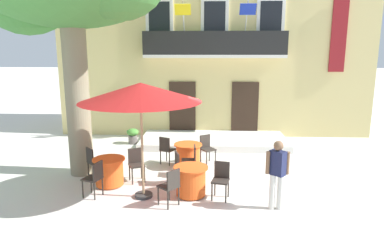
# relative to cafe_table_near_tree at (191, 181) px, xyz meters

# --- Properties ---
(ground_plane) EXTENTS (120.00, 120.00, 0.00)m
(ground_plane) POSITION_rel_cafe_table_near_tree_xyz_m (0.83, 1.09, -0.39)
(ground_plane) COLOR silver
(building_facade) EXTENTS (13.00, 5.09, 7.50)m
(building_facade) POSITION_rel_cafe_table_near_tree_xyz_m (0.65, 8.08, 3.36)
(building_facade) COLOR #DBC67F
(building_facade) RESTS_ON ground
(entrance_step_platform) EXTENTS (5.59, 2.45, 0.25)m
(entrance_step_platform) POSITION_rel_cafe_table_near_tree_xyz_m (0.65, 4.87, -0.27)
(entrance_step_platform) COLOR silver
(entrance_step_platform) RESTS_ON ground
(cafe_table_near_tree) EXTENTS (0.86, 0.86, 0.76)m
(cafe_table_near_tree) POSITION_rel_cafe_table_near_tree_xyz_m (0.00, 0.00, 0.00)
(cafe_table_near_tree) COLOR #EA561E
(cafe_table_near_tree) RESTS_ON ground
(cafe_chair_near_tree_0) EXTENTS (0.56, 0.56, 0.91)m
(cafe_chair_near_tree_0) POSITION_rel_cafe_table_near_tree_xyz_m (-0.44, -0.61, 0.14)
(cafe_chair_near_tree_0) COLOR #2D2823
(cafe_chair_near_tree_0) RESTS_ON ground
(cafe_chair_near_tree_1) EXTENTS (0.48, 0.48, 0.91)m
(cafe_chair_near_tree_1) POSITION_rel_cafe_table_near_tree_xyz_m (0.75, -0.10, 0.14)
(cafe_chair_near_tree_1) COLOR #2D2823
(cafe_chair_near_tree_1) RESTS_ON ground
(cafe_chair_near_tree_2) EXTENTS (0.50, 0.50, 0.91)m
(cafe_chair_near_tree_2) POSITION_rel_cafe_table_near_tree_xyz_m (-0.30, 0.69, 0.14)
(cafe_chair_near_tree_2) COLOR #2D2823
(cafe_chair_near_tree_2) RESTS_ON ground
(cafe_table_middle) EXTENTS (0.86, 0.86, 0.76)m
(cafe_table_middle) POSITION_rel_cafe_table_near_tree_xyz_m (-2.22, 0.56, 0.00)
(cafe_table_middle) COLOR #EA561E
(cafe_table_middle) RESTS_ON ground
(cafe_chair_middle_0) EXTENTS (0.57, 0.57, 0.91)m
(cafe_chair_middle_0) POSITION_rel_cafe_table_near_tree_xyz_m (-2.80, 1.04, 0.14)
(cafe_chair_middle_0) COLOR #2D2823
(cafe_chair_middle_0) RESTS_ON ground
(cafe_chair_middle_1) EXTENTS (0.50, 0.50, 0.91)m
(cafe_chair_middle_1) POSITION_rel_cafe_table_near_tree_xyz_m (-2.37, -0.18, 0.14)
(cafe_chair_middle_1) COLOR #2D2823
(cafe_chair_middle_1) RESTS_ON ground
(cafe_chair_middle_2) EXTENTS (0.53, 0.53, 0.91)m
(cafe_chair_middle_2) POSITION_rel_cafe_table_near_tree_xyz_m (-1.58, 0.95, 0.14)
(cafe_chair_middle_2) COLOR #2D2823
(cafe_chair_middle_2) RESTS_ON ground
(cafe_table_front) EXTENTS (0.86, 0.86, 0.76)m
(cafe_table_front) POSITION_rel_cafe_table_near_tree_xyz_m (-0.19, 2.08, 0.00)
(cafe_table_front) COLOR #EA561E
(cafe_table_front) RESTS_ON ground
(cafe_chair_front_0) EXTENTS (0.54, 0.54, 0.91)m
(cafe_chair_front_0) POSITION_rel_cafe_table_near_tree_xyz_m (-0.89, 2.36, 0.14)
(cafe_chair_front_0) COLOR #2D2823
(cafe_chair_front_0) RESTS_ON ground
(cafe_chair_front_1) EXTENTS (0.43, 0.43, 0.91)m
(cafe_chair_front_1) POSITION_rel_cafe_table_near_tree_xyz_m (-0.06, 1.34, 0.14)
(cafe_chair_front_1) COLOR #2D2823
(cafe_chair_front_1) RESTS_ON ground
(cafe_chair_front_2) EXTENTS (0.56, 0.56, 0.91)m
(cafe_chair_front_2) POSITION_rel_cafe_table_near_tree_xyz_m (0.39, 2.57, 0.14)
(cafe_chair_front_2) COLOR #2D2823
(cafe_chair_front_2) RESTS_ON ground
(cafe_umbrella) EXTENTS (2.90, 2.90, 2.85)m
(cafe_umbrella) POSITION_rel_cafe_table_near_tree_xyz_m (-1.17, -0.13, 2.22)
(cafe_umbrella) COLOR #997A56
(cafe_umbrella) RESTS_ON ground
(ground_planter_left) EXTENTS (0.45, 0.45, 0.60)m
(ground_planter_left) POSITION_rel_cafe_table_near_tree_xyz_m (-2.50, 4.75, -0.05)
(ground_planter_left) COLOR slate
(ground_planter_left) RESTS_ON ground
(pedestrian_near_entrance) EXTENTS (0.53, 0.39, 1.62)m
(pedestrian_near_entrance) POSITION_rel_cafe_table_near_tree_xyz_m (1.99, -0.64, 0.52)
(pedestrian_near_entrance) COLOR silver
(pedestrian_near_entrance) RESTS_ON ground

